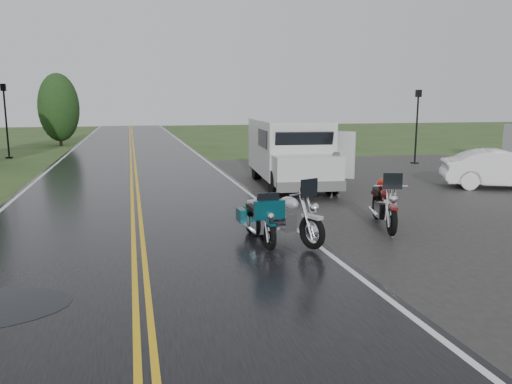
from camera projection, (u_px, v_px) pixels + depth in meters
ground at (140, 268)px, 9.55m from camera, size 120.00×120.00×0.00m
road at (134, 184)px, 19.09m from camera, size 8.00×100.00×0.04m
parking_pad at (468, 195)px, 16.95m from camera, size 14.00×24.00×0.03m
motorcycle_red at (392, 208)px, 11.44m from camera, size 1.56×2.59×1.44m
motorcycle_teal at (270, 225)px, 10.37m from camera, size 0.84×2.08×1.21m
motorcycle_silver at (312, 218)px, 10.40m from camera, size 1.81×2.64×1.47m
van_white at (275, 160)px, 16.37m from camera, size 3.00×6.62×2.52m
person_at_van at (335, 176)px, 16.24m from camera, size 0.63×0.50×1.52m
sedan_white at (504, 170)px, 18.07m from camera, size 4.47×3.11×1.40m
lamp_post_far_left at (6, 121)px, 27.84m from camera, size 0.36×0.36×4.18m
lamp_post_far_right at (417, 127)px, 25.29m from camera, size 0.32×0.32×3.78m
tree_left_far at (59, 115)px, 36.10m from camera, size 2.89×2.89×4.45m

